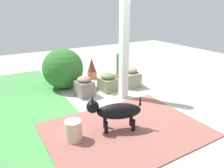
# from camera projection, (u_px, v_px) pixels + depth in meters

# --- Properties ---
(ground_plane) EXTENTS (12.00, 12.00, 0.00)m
(ground_plane) POSITION_uv_depth(u_px,v_px,m) (126.00, 102.00, 4.39)
(ground_plane) COLOR #A8AF9F
(brick_path) EXTENTS (1.80, 2.40, 0.02)m
(brick_path) POSITION_uv_depth(u_px,v_px,m) (126.00, 130.00, 3.39)
(brick_path) COLOR #94574F
(brick_path) RESTS_ON ground
(porch_pillar) EXTENTS (0.15, 0.15, 2.03)m
(porch_pillar) POSITION_uv_depth(u_px,v_px,m) (124.00, 50.00, 4.26)
(porch_pillar) COLOR white
(porch_pillar) RESTS_ON ground
(stone_planter_nearest) EXTENTS (0.46, 0.41, 0.47)m
(stone_planter_nearest) POSITION_uv_depth(u_px,v_px,m) (131.00, 78.00, 5.16)
(stone_planter_nearest) COLOR gray
(stone_planter_nearest) RESTS_ON ground
(stone_planter_near) EXTENTS (0.41, 0.38, 0.42)m
(stone_planter_near) POSITION_uv_depth(u_px,v_px,m) (108.00, 82.00, 4.91)
(stone_planter_near) COLOR gray
(stone_planter_near) RESTS_ON ground
(stone_planter_mid) EXTENTS (0.39, 0.36, 0.45)m
(stone_planter_mid) POSITION_uv_depth(u_px,v_px,m) (84.00, 87.00, 4.60)
(stone_planter_mid) COLOR gray
(stone_planter_mid) RESTS_ON ground
(round_shrub) EXTENTS (0.94, 0.94, 0.94)m
(round_shrub) POSITION_uv_depth(u_px,v_px,m) (63.00, 69.00, 5.00)
(round_shrub) COLOR #2E682A
(round_shrub) RESTS_ON ground
(terracotta_pot_tall) EXTENTS (0.23, 0.23, 0.70)m
(terracotta_pot_tall) POSITION_uv_depth(u_px,v_px,m) (119.00, 70.00, 5.60)
(terracotta_pot_tall) COLOR #C76E47
(terracotta_pot_tall) RESTS_ON ground
(terracotta_pot_spiky) EXTENTS (0.25, 0.25, 0.55)m
(terracotta_pot_spiky) POSITION_uv_depth(u_px,v_px,m) (92.00, 69.00, 5.70)
(terracotta_pot_spiky) COLOR #C37545
(terracotta_pot_spiky) RESTS_ON ground
(dog) EXTENTS (0.49, 0.82, 0.58)m
(dog) POSITION_uv_depth(u_px,v_px,m) (115.00, 111.00, 3.28)
(dog) COLOR black
(dog) RESTS_ON ground
(ceramic_urn) EXTENTS (0.24, 0.24, 0.32)m
(ceramic_urn) POSITION_uv_depth(u_px,v_px,m) (73.00, 131.00, 3.08)
(ceramic_urn) COLOR beige
(ceramic_urn) RESTS_ON ground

